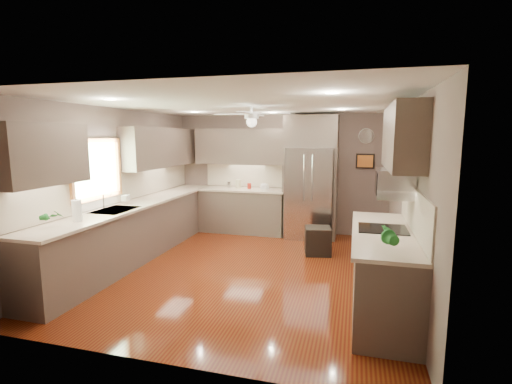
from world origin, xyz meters
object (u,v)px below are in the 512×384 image
at_px(paper_towel, 77,211).
at_px(bowl, 264,188).
at_px(microwave, 394,183).
at_px(refrigerator, 310,179).
at_px(stool, 318,241).
at_px(soap_bottle, 127,198).
at_px(potted_plant_right, 389,236).
at_px(canister_c, 238,184).
at_px(canister_d, 249,186).
at_px(canister_b, 229,185).
at_px(potted_plant_left, 53,216).

bearing_deg(paper_towel, bowl, 64.91).
relative_size(bowl, microwave, 0.35).
height_order(refrigerator, stool, refrigerator).
xyz_separation_m(soap_bottle, bowl, (1.78, 2.25, -0.08)).
bearing_deg(potted_plant_right, canister_c, 125.36).
height_order(canister_c, potted_plant_right, potted_plant_right).
bearing_deg(canister_d, stool, -35.84).
xyz_separation_m(canister_b, soap_bottle, (-1.00, -2.24, 0.03)).
bearing_deg(soap_bottle, stool, 19.77).
bearing_deg(canister_c, soap_bottle, -118.25).
xyz_separation_m(canister_c, potted_plant_right, (2.75, -3.87, 0.08)).
height_order(canister_b, stool, canister_b).
bearing_deg(potted_plant_left, bowl, 66.47).
height_order(microwave, stool, microwave).
xyz_separation_m(canister_c, stool, (1.83, -1.16, -0.79)).
bearing_deg(potted_plant_left, soap_bottle, 93.11).
distance_m(potted_plant_left, microwave, 4.16).
bearing_deg(potted_plant_left, potted_plant_right, 0.22).
height_order(potted_plant_left, bowl, potted_plant_left).
height_order(stool, paper_towel, paper_towel).
distance_m(canister_c, bowl, 0.58).
xyz_separation_m(bowl, refrigerator, (0.97, -0.07, 0.22)).
height_order(soap_bottle, microwave, microwave).
relative_size(canister_d, microwave, 0.22).
xyz_separation_m(canister_b, canister_d, (0.46, -0.01, -0.01)).
bearing_deg(stool, paper_towel, -140.76).
bearing_deg(canister_c, potted_plant_right, -54.64).
bearing_deg(paper_towel, microwave, 10.73).
relative_size(canister_b, bowl, 0.69).
height_order(canister_d, stool, canister_d).
bearing_deg(refrigerator, potted_plant_right, -72.47).
xyz_separation_m(refrigerator, paper_towel, (-2.62, -3.46, -0.11)).
distance_m(canister_d, potted_plant_left, 4.10).
distance_m(canister_b, canister_d, 0.46).
relative_size(soap_bottle, paper_towel, 0.67).
xyz_separation_m(canister_b, canister_c, (0.21, 0.01, 0.02)).
distance_m(soap_bottle, stool, 3.32).
relative_size(soap_bottle, bowl, 1.06).
bearing_deg(potted_plant_left, microwave, 15.49).
bearing_deg(potted_plant_right, potted_plant_left, -179.78).
xyz_separation_m(canister_b, refrigerator, (1.75, -0.06, 0.18)).
bearing_deg(canister_b, paper_towel, -103.90).
relative_size(canister_c, canister_d, 1.60).
relative_size(canister_d, stool, 0.24).
distance_m(bowl, refrigerator, 1.00).
xyz_separation_m(canister_b, potted_plant_left, (-0.91, -3.88, 0.07)).
distance_m(canister_d, refrigerator, 1.31).
xyz_separation_m(bowl, stool, (1.25, -1.16, -0.73)).
xyz_separation_m(canister_d, potted_plant_right, (2.49, -3.85, 0.11)).
height_order(canister_b, microwave, microwave).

